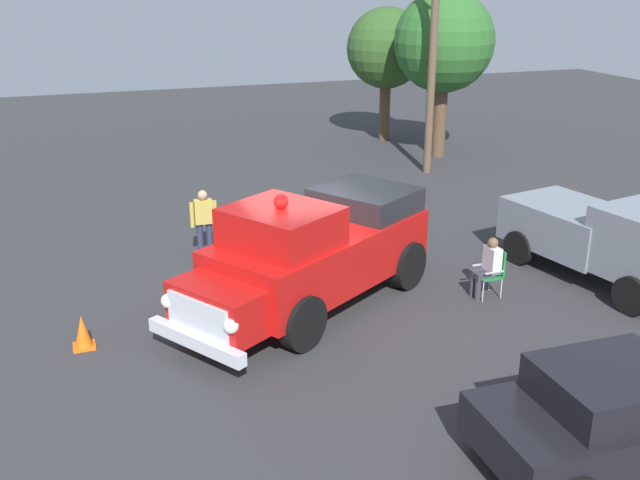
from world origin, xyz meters
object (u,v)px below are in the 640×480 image
traffic_cone (83,332)px  oak_tree_distant (444,43)px  lawn_chair_near_truck (493,269)px  spectator_standing (204,219)px  vintage_fire_truck (313,251)px  utility_pole (433,52)px  classic_hot_rod (629,410)px  spectator_seated (488,265)px  parked_pickup (606,238)px  oak_tree_right (386,49)px

traffic_cone → oak_tree_distant: bearing=-139.7°
lawn_chair_near_truck → spectator_standing: (5.29, -4.08, 0.37)m
vintage_fire_truck → lawn_chair_near_truck: (-3.73, 0.72, -0.61)m
oak_tree_distant → traffic_cone: (12.97, 10.99, -3.76)m
lawn_chair_near_truck → utility_pole: utility_pole is taller
classic_hot_rod → oak_tree_distant: bearing=-109.4°
lawn_chair_near_truck → spectator_seated: spectator_seated is taller
oak_tree_distant → traffic_cone: bearing=40.3°
traffic_cone → parked_pickup: bearing=177.3°
parked_pickup → spectator_standing: 9.05m
vintage_fire_truck → utility_pole: bearing=-128.8°
oak_tree_distant → utility_pole: (1.43, 1.93, -0.08)m
vintage_fire_truck → oak_tree_distant: size_ratio=1.05×
vintage_fire_truck → traffic_cone: (4.50, 0.30, -0.89)m
classic_hot_rod → spectator_standing: size_ratio=2.62×
spectator_seated → parked_pickup: bearing=178.3°
parked_pickup → vintage_fire_truck: bearing=-7.1°
classic_hot_rod → spectator_standing: (4.12, -9.47, 0.22)m
utility_pole → traffic_cone: bearing=38.1°
oak_tree_distant → classic_hot_rod: bearing=70.6°
spectator_seated → classic_hot_rod: bearing=79.0°
classic_hot_rod → spectator_seated: bearing=-101.0°
spectator_seated → oak_tree_distant: (-4.87, -11.42, 3.37)m
lawn_chair_near_truck → spectator_standing: bearing=-37.6°
utility_pole → spectator_standing: bearing=32.1°
parked_pickup → utility_pole: utility_pole is taller
vintage_fire_truck → oak_tree_right: bearing=-119.0°
traffic_cone → spectator_seated: bearing=177.0°
spectator_seated → utility_pole: bearing=-109.9°
oak_tree_distant → spectator_seated: bearing=66.9°
lawn_chair_near_truck → parked_pickup: bearing=178.2°
spectator_seated → oak_tree_right: (-4.13, -14.66, 2.89)m
spectator_seated → utility_pole: size_ratio=0.17×
lawn_chair_near_truck → oak_tree_right: (-4.00, -14.66, 3.00)m
traffic_cone → classic_hot_rod: bearing=140.5°
parked_pickup → spectator_standing: parked_pickup is taller
oak_tree_right → parked_pickup: bearing=85.1°
oak_tree_right → traffic_cone: (12.23, 14.24, -3.28)m
vintage_fire_truck → lawn_chair_near_truck: vintage_fire_truck is taller
vintage_fire_truck → parked_pickup: size_ratio=1.23×
oak_tree_right → utility_pole: size_ratio=0.67×
spectator_seated → oak_tree_distant: 12.86m
oak_tree_distant → utility_pole: size_ratio=0.76×
spectator_seated → oak_tree_right: size_ratio=0.25×
spectator_standing → oak_tree_right: (-9.29, -10.58, 2.63)m
vintage_fire_truck → spectator_seated: vintage_fire_truck is taller
spectator_seated → traffic_cone: size_ratio=2.03×
vintage_fire_truck → spectator_standing: bearing=-65.0°
vintage_fire_truck → spectator_standing: size_ratio=3.70×
spectator_standing → oak_tree_right: bearing=-131.3°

